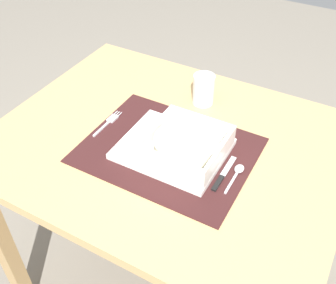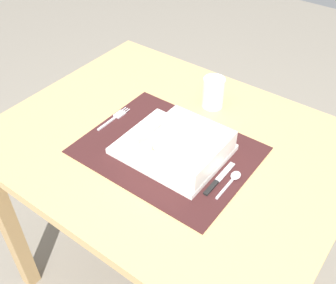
{
  "view_description": "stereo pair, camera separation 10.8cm",
  "coord_description": "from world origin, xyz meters",
  "px_view_note": "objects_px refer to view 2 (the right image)",
  "views": [
    {
      "loc": [
        0.41,
        -0.75,
        1.48
      ],
      "look_at": [
        0.02,
        -0.04,
        0.76
      ],
      "focal_mm": 43.16,
      "sensor_mm": 36.0,
      "label": 1
    },
    {
      "loc": [
        0.5,
        -0.69,
        1.48
      ],
      "look_at": [
        0.02,
        -0.04,
        0.76
      ],
      "focal_mm": 43.16,
      "sensor_mm": 36.0,
      "label": 2
    }
  ],
  "objects_px": {
    "dining_table": "(170,166)",
    "drinking_glass": "(213,94)",
    "porridge_bowl": "(184,147)",
    "spoon": "(234,178)",
    "fork": "(116,117)",
    "butter_knife": "(218,180)"
  },
  "relations": [
    {
      "from": "dining_table",
      "to": "porridge_bowl",
      "type": "bearing_deg",
      "value": -27.82
    },
    {
      "from": "dining_table",
      "to": "drinking_glass",
      "type": "bearing_deg",
      "value": 88.25
    },
    {
      "from": "dining_table",
      "to": "drinking_glass",
      "type": "height_order",
      "value": "drinking_glass"
    },
    {
      "from": "fork",
      "to": "spoon",
      "type": "distance_m",
      "value": 0.41
    },
    {
      "from": "dining_table",
      "to": "porridge_bowl",
      "type": "xyz_separation_m",
      "value": [
        0.07,
        -0.04,
        0.15
      ]
    },
    {
      "from": "porridge_bowl",
      "to": "drinking_glass",
      "type": "distance_m",
      "value": 0.26
    },
    {
      "from": "porridge_bowl",
      "to": "dining_table",
      "type": "bearing_deg",
      "value": 152.18
    },
    {
      "from": "porridge_bowl",
      "to": "fork",
      "type": "xyz_separation_m",
      "value": [
        -0.26,
        0.02,
        -0.04
      ]
    },
    {
      "from": "spoon",
      "to": "drinking_glass",
      "type": "distance_m",
      "value": 0.32
    },
    {
      "from": "porridge_bowl",
      "to": "fork",
      "type": "distance_m",
      "value": 0.27
    },
    {
      "from": "butter_knife",
      "to": "dining_table",
      "type": "bearing_deg",
      "value": 166.77
    },
    {
      "from": "fork",
      "to": "butter_knife",
      "type": "bearing_deg",
      "value": -5.87
    },
    {
      "from": "fork",
      "to": "drinking_glass",
      "type": "bearing_deg",
      "value": 49.67
    },
    {
      "from": "dining_table",
      "to": "spoon",
      "type": "height_order",
      "value": "spoon"
    },
    {
      "from": "butter_knife",
      "to": "fork",
      "type": "bearing_deg",
      "value": 177.72
    },
    {
      "from": "spoon",
      "to": "fork",
      "type": "bearing_deg",
      "value": 176.17
    },
    {
      "from": "porridge_bowl",
      "to": "butter_knife",
      "type": "xyz_separation_m",
      "value": [
        0.12,
        -0.02,
        -0.04
      ]
    },
    {
      "from": "drinking_glass",
      "to": "fork",
      "type": "bearing_deg",
      "value": -130.63
    },
    {
      "from": "dining_table",
      "to": "fork",
      "type": "distance_m",
      "value": 0.22
    },
    {
      "from": "porridge_bowl",
      "to": "drinking_glass",
      "type": "xyz_separation_m",
      "value": [
        -0.07,
        0.25,
        0.0
      ]
    },
    {
      "from": "porridge_bowl",
      "to": "butter_knife",
      "type": "height_order",
      "value": "porridge_bowl"
    },
    {
      "from": "dining_table",
      "to": "fork",
      "type": "xyz_separation_m",
      "value": [
        -0.19,
        -0.02,
        0.11
      ]
    }
  ]
}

